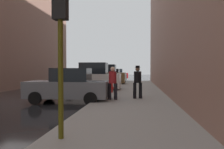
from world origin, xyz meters
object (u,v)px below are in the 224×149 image
(parked_gray_coupe, at_px, (69,86))
(fire_hydrant, at_px, (111,87))
(parked_white_van, at_px, (92,78))
(traffic_light, at_px, (61,24))
(parked_red_hatchback, at_px, (116,75))
(pedestrian_with_fedora, at_px, (138,80))
(parked_bronze_suv, at_px, (105,76))
(parked_dark_green_sedan, at_px, (111,76))
(pedestrian_in_red_jacket, at_px, (113,81))

(parked_gray_coupe, height_order, fire_hydrant, parked_gray_coupe)
(parked_white_van, relative_size, traffic_light, 1.28)
(parked_red_hatchback, bearing_deg, fire_hydrant, -85.13)
(pedestrian_with_fedora, bearing_deg, parked_white_van, 125.24)
(parked_bronze_suv, bearing_deg, fire_hydrant, -78.66)
(fire_hydrant, bearing_deg, parked_white_van, 128.78)
(traffic_light, bearing_deg, parked_gray_coupe, 106.43)
(parked_white_van, distance_m, parked_bronze_suv, 6.75)
(parked_dark_green_sedan, relative_size, pedestrian_with_fedora, 2.40)
(parked_gray_coupe, distance_m, parked_red_hatchback, 24.82)
(parked_white_van, distance_m, parked_red_hatchback, 18.91)
(parked_gray_coupe, bearing_deg, parked_bronze_suv, 90.00)
(traffic_light, bearing_deg, pedestrian_in_red_jacket, 86.04)
(parked_gray_coupe, xyz_separation_m, parked_red_hatchback, (-0.00, 24.82, 0.00))
(parked_white_van, height_order, pedestrian_in_red_jacket, parked_white_van)
(parked_gray_coupe, bearing_deg, parked_dark_green_sedan, 90.00)
(parked_red_hatchback, bearing_deg, pedestrian_in_red_jacket, -84.66)
(parked_gray_coupe, distance_m, parked_bronze_suv, 12.66)
(fire_hydrant, bearing_deg, traffic_light, -89.71)
(traffic_light, height_order, pedestrian_in_red_jacket, traffic_light)
(traffic_light, bearing_deg, parked_dark_green_sedan, 94.27)
(traffic_light, bearing_deg, parked_white_van, 98.64)
(fire_hydrant, bearing_deg, pedestrian_in_red_jacket, -81.85)
(fire_hydrant, distance_m, traffic_light, 10.20)
(parked_bronze_suv, relative_size, parked_red_hatchback, 1.08)
(parked_dark_green_sedan, xyz_separation_m, fire_hydrant, (1.80, -14.87, -0.35))
(pedestrian_in_red_jacket, bearing_deg, fire_hydrant, 98.15)
(traffic_light, relative_size, pedestrian_in_red_jacket, 2.11)
(pedestrian_with_fedora, bearing_deg, fire_hydrant, 122.20)
(pedestrian_with_fedora, bearing_deg, parked_bronze_suv, 106.89)
(pedestrian_in_red_jacket, bearing_deg, parked_dark_green_sedan, 97.15)
(parked_red_hatchback, distance_m, pedestrian_in_red_jacket, 24.74)
(parked_dark_green_sedan, bearing_deg, parked_gray_coupe, -90.00)
(pedestrian_in_red_jacket, bearing_deg, parked_red_hatchback, 95.34)
(fire_hydrant, xyz_separation_m, pedestrian_in_red_jacket, (0.50, -3.48, 0.61))
(traffic_light, relative_size, pedestrian_with_fedora, 2.03)
(parked_bronze_suv, xyz_separation_m, fire_hydrant, (1.80, -8.99, -0.54))
(parked_red_hatchback, height_order, pedestrian_with_fedora, pedestrian_with_fedora)
(parked_red_hatchback, height_order, fire_hydrant, parked_red_hatchback)
(fire_hydrant, bearing_deg, parked_bronze_suv, 101.34)
(pedestrian_in_red_jacket, bearing_deg, parked_gray_coupe, -175.45)
(parked_white_van, distance_m, traffic_light, 12.45)
(parked_dark_green_sedan, distance_m, pedestrian_in_red_jacket, 18.49)
(parked_red_hatchback, xyz_separation_m, pedestrian_in_red_jacket, (2.30, -24.63, 0.26))
(parked_gray_coupe, xyz_separation_m, pedestrian_with_fedora, (3.59, 0.82, 0.29))
(parked_bronze_suv, distance_m, fire_hydrant, 9.19)
(parked_white_van, bearing_deg, fire_hydrant, -51.22)
(parked_dark_green_sedan, distance_m, traffic_light, 24.96)
(parked_bronze_suv, bearing_deg, pedestrian_with_fedora, -73.11)
(parked_white_van, xyz_separation_m, parked_bronze_suv, (0.00, 6.75, 0.00))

